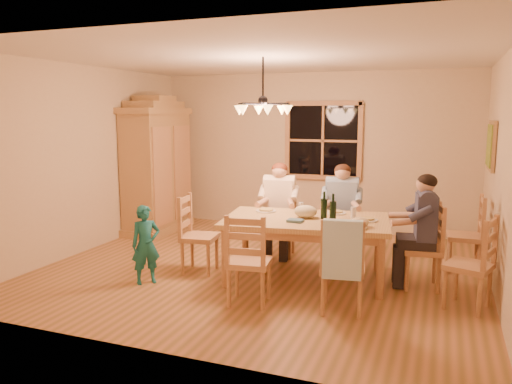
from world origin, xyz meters
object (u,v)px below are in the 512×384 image
at_px(armoire, 157,170).
at_px(chair_far_left, 279,235).
at_px(wine_bottle_a, 324,205).
at_px(wine_bottle_b, 333,208).
at_px(adult_plaid_man, 342,200).
at_px(chair_end_left, 200,249).
at_px(chair_spare_back, 464,248).
at_px(chandelier, 263,108).
at_px(chair_far_right, 341,238).
at_px(adult_woman, 279,198).
at_px(chair_end_right, 422,262).
at_px(dining_table, 306,226).
at_px(chair_spare_front, 468,280).
at_px(child, 146,245).
at_px(chair_near_left, 249,276).
at_px(chair_near_right, 342,283).
at_px(adult_slate_man, 424,217).

relative_size(armoire, chair_far_left, 2.32).
bearing_deg(wine_bottle_a, wine_bottle_b, -42.91).
relative_size(adult_plaid_man, wine_bottle_a, 2.65).
distance_m(chair_end_left, chair_spare_back, 3.39).
bearing_deg(chandelier, wine_bottle_b, -15.93).
distance_m(chandelier, armoire, 2.97).
relative_size(chair_far_right, adult_woman, 1.13).
bearing_deg(adult_plaid_man, adult_woman, 0.00).
height_order(chair_end_right, wine_bottle_a, wine_bottle_a).
height_order(dining_table, chair_spare_front, chair_spare_front).
distance_m(dining_table, wine_bottle_a, 0.34).
xyz_separation_m(chandelier, child, (-1.11, -1.02, -1.61)).
relative_size(chair_far_left, chair_near_left, 1.00).
height_order(chair_end_left, wine_bottle_b, wine_bottle_b).
xyz_separation_m(child, chair_spare_back, (3.56, 1.84, -0.17)).
distance_m(chair_end_right, wine_bottle_b, 1.21).
relative_size(dining_table, chair_far_left, 2.12).
height_order(dining_table, chair_near_right, chair_near_right).
distance_m(armoire, chair_spare_back, 4.96).
relative_size(armoire, adult_slate_man, 2.63).
bearing_deg(chair_end_right, chandelier, 81.36).
xyz_separation_m(dining_table, chair_near_left, (-0.35, -0.98, -0.36)).
relative_size(child, chair_spare_back, 0.95).
bearing_deg(adult_woman, chair_far_right, -180.00).
bearing_deg(armoire, chair_end_left, -46.28).
relative_size(chandelier, dining_table, 0.37).
bearing_deg(wine_bottle_b, chair_spare_front, -9.15).
height_order(dining_table, chair_end_left, chair_end_left).
height_order(chair_spare_front, chair_spare_back, same).
xyz_separation_m(armoire, wine_bottle_a, (3.26, -1.54, -0.13)).
height_order(chair_far_left, chair_near_right, same).
bearing_deg(chair_spare_back, adult_slate_man, 148.15).
xyz_separation_m(chair_far_right, chair_near_left, (-0.59, -1.95, 0.00)).
height_order(chair_end_left, adult_woman, adult_woman).
distance_m(dining_table, chair_far_right, 1.06).
height_order(chair_far_right, adult_plaid_man, adult_plaid_man).
bearing_deg(chandelier, dining_table, -18.22).
xyz_separation_m(chair_far_left, adult_slate_man, (1.96, -0.65, 0.54)).
xyz_separation_m(chair_near_right, adult_woman, (-1.23, 1.68, 0.54)).
distance_m(chair_end_left, adult_plaid_man, 2.04).
xyz_separation_m(dining_table, chair_end_left, (-1.34, -0.19, -0.36)).
bearing_deg(adult_slate_man, chair_far_left, 63.43).
height_order(armoire, child, armoire).
bearing_deg(chair_far_right, chair_end_right, 136.64).
bearing_deg(chandelier, chair_spare_back, 18.56).
relative_size(chair_far_right, wine_bottle_b, 3.00).
xyz_separation_m(chandelier, wine_bottle_b, (0.97, -0.28, -1.15)).
xyz_separation_m(chair_far_left, chair_end_right, (1.96, -0.65, 0.00)).
distance_m(dining_table, adult_slate_man, 1.37).
distance_m(wine_bottle_a, chair_spare_back, 1.98).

